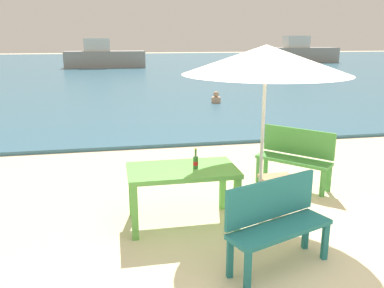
{
  "coord_description": "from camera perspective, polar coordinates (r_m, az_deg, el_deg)",
  "views": [
    {
      "loc": [
        -1.76,
        -3.57,
        2.4
      ],
      "look_at": [
        -0.47,
        3.0,
        0.6
      ],
      "focal_mm": 37.6,
      "sensor_mm": 36.0,
      "label": 1
    }
  ],
  "objects": [
    {
      "name": "bench_green_left",
      "position": [
        6.77,
        14.44,
        -1.38
      ],
      "size": [
        1.08,
        1.13,
        0.95
      ],
      "color": "#4C9E47",
      "rests_on": "ground_plane"
    },
    {
      "name": "bench_teal_center",
      "position": [
        4.39,
        11.89,
        -10.33
      ],
      "size": [
        1.25,
        0.77,
        0.95
      ],
      "color": "#237275",
      "rests_on": "ground_plane"
    },
    {
      "name": "patio_umbrella",
      "position": [
        5.14,
        10.45,
        11.67
      ],
      "size": [
        2.1,
        2.1,
        2.3
      ],
      "color": "silver",
      "rests_on": "ground_plane"
    },
    {
      "name": "boat_cargo_ship",
      "position": [
        38.81,
        15.17,
        12.35
      ],
      "size": [
        6.55,
        1.79,
        2.38
      ],
      "color": "gray",
      "rests_on": "sea_water"
    },
    {
      "name": "side_table_wood",
      "position": [
        5.64,
        12.02,
        -6.54
      ],
      "size": [
        0.44,
        0.44,
        0.54
      ],
      "color": "tan",
      "rests_on": "ground_plane"
    },
    {
      "name": "ground_plane",
      "position": [
        4.64,
        13.51,
        -16.49
      ],
      "size": [
        120.0,
        120.0,
        0.0
      ],
      "primitive_type": "plane",
      "color": "beige"
    },
    {
      "name": "swimmer_person",
      "position": [
        14.61,
        3.43,
        6.5
      ],
      "size": [
        0.34,
        0.34,
        0.41
      ],
      "color": "tan",
      "rests_on": "sea_water"
    },
    {
      "name": "boat_tanker",
      "position": [
        32.22,
        -12.39,
        11.96
      ],
      "size": [
        6.03,
        1.65,
        2.19
      ],
      "color": "gray",
      "rests_on": "sea_water"
    },
    {
      "name": "sea_water",
      "position": [
        33.7,
        -8.24,
        10.85
      ],
      "size": [
        120.0,
        50.0,
        0.08
      ],
      "primitive_type": "cube",
      "color": "#386B84",
      "rests_on": "ground_plane"
    },
    {
      "name": "beer_bottle_amber",
      "position": [
        5.13,
        0.51,
        -2.48
      ],
      "size": [
        0.07,
        0.07,
        0.26
      ],
      "color": "#2D662D",
      "rests_on": "picnic_table_green"
    },
    {
      "name": "picnic_table_green",
      "position": [
        5.2,
        -1.4,
        -4.6
      ],
      "size": [
        1.4,
        0.8,
        0.76
      ],
      "color": "#60B24C",
      "rests_on": "ground_plane"
    }
  ]
}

